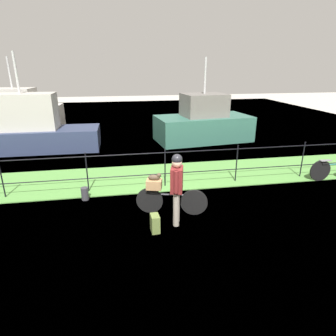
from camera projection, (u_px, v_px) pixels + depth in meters
The scene contains 14 objects.
ground_plane at pixel (181, 224), 6.65m from camera, with size 60.00×60.00×0.00m, color #B2ADA3.
grass_strip at pixel (161, 176), 9.46m from camera, with size 27.00×2.40×0.03m, color #569342.
harbor_water at pixel (143, 133), 15.51m from camera, with size 30.00×30.00×0.00m, color slate.
iron_fence at pixel (165, 165), 8.48m from camera, with size 18.04×0.04×1.19m.
bicycle_main at pixel (171, 201), 7.02m from camera, with size 1.70×0.51×0.66m.
wooden_crate at pixel (154, 184), 6.91m from camera, with size 0.36×0.27×0.23m, color #A87F51.
terrier_dog at pixel (155, 177), 6.85m from camera, with size 0.32×0.21×0.18m.
cyclist_person at pixel (177, 183), 6.36m from camera, with size 0.36×0.52×1.68m.
backpack_on_paving at pixel (155, 223), 6.30m from camera, with size 0.28×0.18×0.40m, color olive.
mooring_bollard at pixel (85, 194), 7.82m from camera, with size 0.20×0.20×0.35m, color #38383D.
bicycle_parked at pixel (335, 169), 9.11m from camera, with size 1.74×0.17×0.68m.
moored_boat_near at pixel (203, 123), 13.82m from camera, with size 4.71×2.72×3.83m.
moored_boat_mid at pixel (26, 131), 12.12m from camera, with size 6.02×1.80×4.00m.
moored_boat_far at pixel (17, 115), 15.81m from camera, with size 4.76×2.48×3.92m.
Camera 1 is at (-1.31, -5.68, 3.47)m, focal length 30.67 mm.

